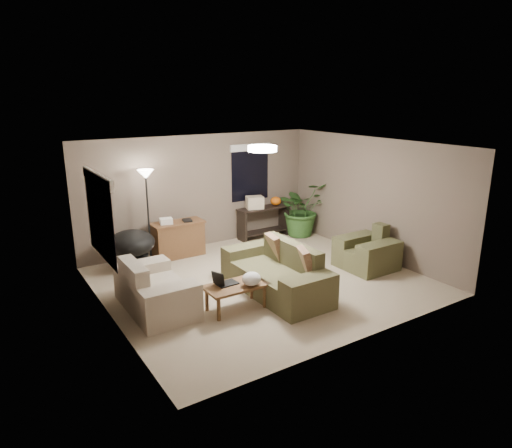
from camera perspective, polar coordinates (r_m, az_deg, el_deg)
room_shell at (r=8.11m, az=0.76°, el=1.03°), size 5.50×5.50×5.50m
main_sofa at (r=7.98m, az=2.67°, el=-6.48°), size 0.95×2.20×0.85m
throw_pillows at (r=8.00m, az=4.20°, el=-3.74°), size 0.38×1.40×0.47m
loveseat at (r=7.53m, az=-12.64°, el=-8.28°), size 0.90×1.60×0.85m
armchair at (r=9.31m, az=13.71°, el=-3.59°), size 0.95×1.00×0.85m
coffee_table at (r=7.34m, az=-2.54°, el=-8.03°), size 1.00×0.55×0.42m
laptop at (r=7.29m, az=-4.10°, el=-7.17°), size 0.41×0.25×0.24m
plastic_bag at (r=7.25m, az=-0.58°, el=-6.87°), size 0.36×0.33×0.22m
desk at (r=9.81m, az=-9.69°, el=-1.86°), size 1.10×0.50×0.75m
desk_papers at (r=9.62m, az=-10.63°, el=0.38°), size 0.70×0.30×0.12m
console_table at (r=10.91m, az=0.94°, el=0.53°), size 1.30×0.40×0.75m
pumpkin at (r=11.00m, az=2.47°, el=2.89°), size 0.32×0.32×0.21m
cardboard_box at (r=10.67m, az=-0.16°, el=2.71°), size 0.45×0.39×0.29m
papasan_chair at (r=9.21m, az=-15.25°, el=-2.81°), size 1.17×1.17×0.80m
floor_lamp at (r=9.30m, az=-13.55°, el=4.72°), size 0.32×0.32×1.91m
ceiling_fixture at (r=7.89m, az=0.80°, el=9.41°), size 0.50×0.50×0.10m
houseplant at (r=11.13m, az=5.69°, el=1.20°), size 1.19×1.33×1.04m
cat_scratching_post at (r=9.74m, az=11.91°, el=-3.11°), size 0.32×0.32×0.50m
window_left at (r=7.19m, az=-19.09°, el=2.59°), size 0.05×1.56×1.33m
window_back at (r=10.74m, az=-0.73°, el=7.64°), size 1.06×0.05×1.33m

